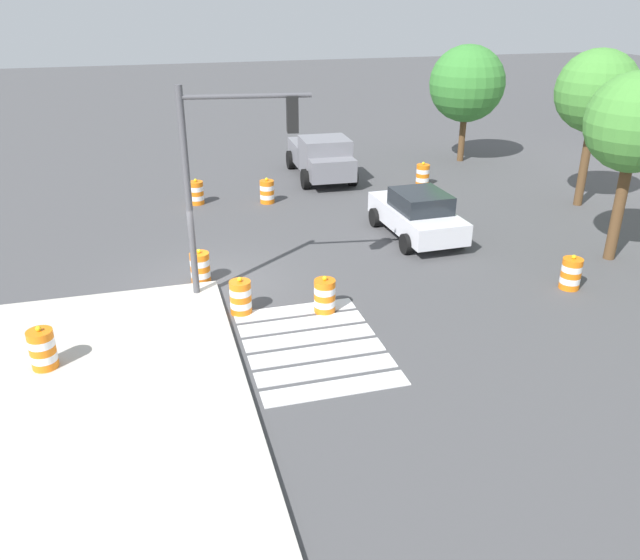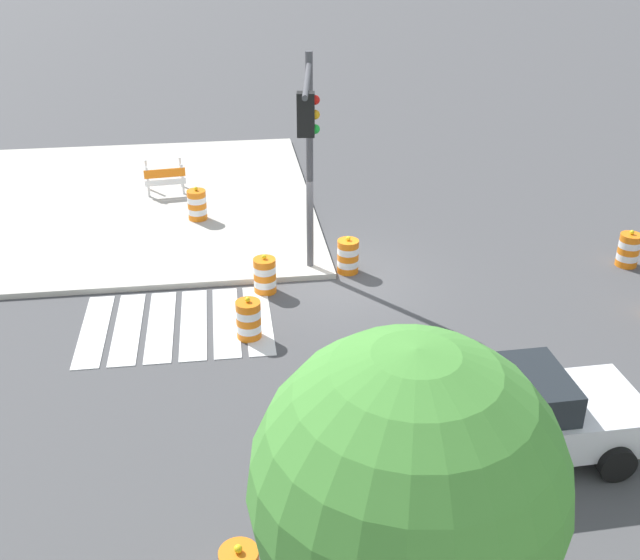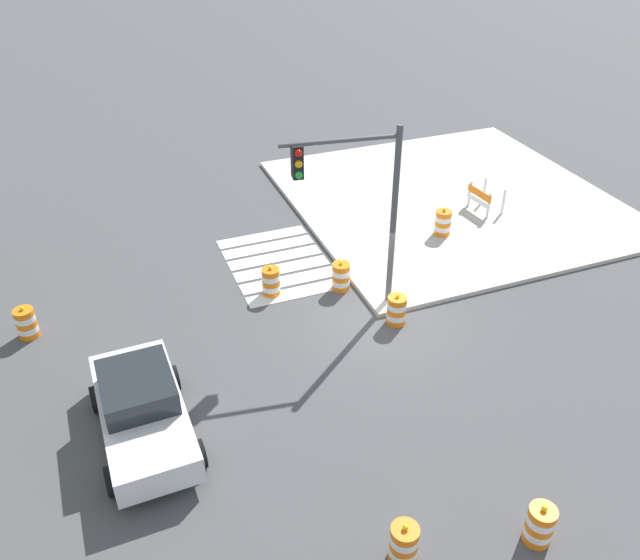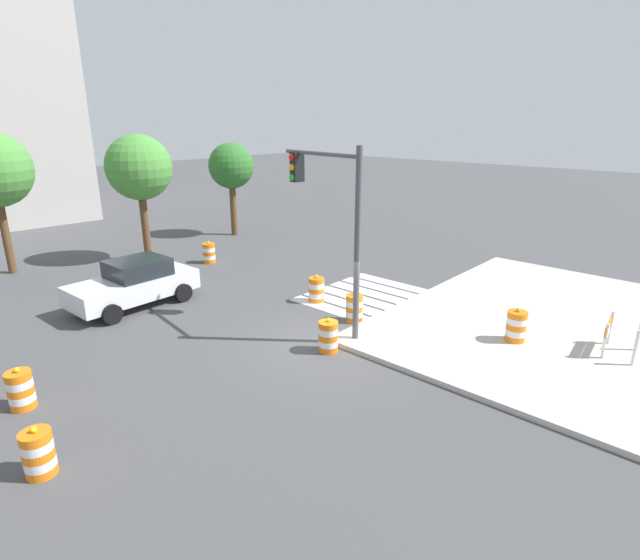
# 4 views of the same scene
# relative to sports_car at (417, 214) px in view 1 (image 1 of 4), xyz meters

# --- Properties ---
(ground_plane) EXTENTS (120.00, 120.00, 0.00)m
(ground_plane) POSITION_rel_sports_car_xyz_m (2.13, -7.08, -0.81)
(ground_plane) COLOR #474749
(crosswalk_stripes) EXTENTS (4.35, 3.20, 0.02)m
(crosswalk_stripes) POSITION_rel_sports_car_xyz_m (6.13, -5.28, -0.80)
(crosswalk_stripes) COLOR silver
(crosswalk_stripes) RESTS_ON ground
(sports_car) EXTENTS (4.35, 2.23, 1.63)m
(sports_car) POSITION_rel_sports_car_xyz_m (0.00, 0.00, 0.00)
(sports_car) COLOR silver
(sports_car) RESTS_ON ground
(pickup_truck) EXTENTS (5.23, 2.51, 1.92)m
(pickup_truck) POSITION_rel_sports_car_xyz_m (-7.90, -1.12, 0.16)
(pickup_truck) COLOR slate
(pickup_truck) RESTS_ON ground
(traffic_barrel_near_corner) EXTENTS (0.56, 0.56, 1.02)m
(traffic_barrel_near_corner) POSITION_rel_sports_car_xyz_m (4.50, -4.53, -0.36)
(traffic_barrel_near_corner) COLOR orange
(traffic_barrel_near_corner) RESTS_ON ground
(traffic_barrel_crosswalk_end) EXTENTS (0.56, 0.56, 1.02)m
(traffic_barrel_crosswalk_end) POSITION_rel_sports_car_xyz_m (4.98, 2.53, -0.36)
(traffic_barrel_crosswalk_end) COLOR orange
(traffic_barrel_crosswalk_end) RESTS_ON ground
(traffic_barrel_median_near) EXTENTS (0.56, 0.56, 1.02)m
(traffic_barrel_median_near) POSITION_rel_sports_car_xyz_m (1.76, -7.46, -0.36)
(traffic_barrel_median_near) COLOR orange
(traffic_barrel_median_near) RESTS_ON ground
(traffic_barrel_median_far) EXTENTS (0.56, 0.56, 1.02)m
(traffic_barrel_median_far) POSITION_rel_sports_car_xyz_m (3.99, -6.65, -0.36)
(traffic_barrel_median_far) COLOR orange
(traffic_barrel_median_far) RESTS_ON ground
(traffic_barrel_far_curb) EXTENTS (0.56, 0.56, 1.02)m
(traffic_barrel_far_curb) POSITION_rel_sports_car_xyz_m (-5.69, -6.84, -0.36)
(traffic_barrel_far_curb) COLOR orange
(traffic_barrel_far_curb) RESTS_ON ground
(traffic_barrel_lane_center) EXTENTS (0.56, 0.56, 1.02)m
(traffic_barrel_lane_center) POSITION_rel_sports_car_xyz_m (-5.73, 2.76, -0.36)
(traffic_barrel_lane_center) COLOR orange
(traffic_barrel_lane_center) RESTS_ON ground
(traffic_barrel_opposite_curb) EXTENTS (0.56, 0.56, 1.02)m
(traffic_barrel_opposite_curb) POSITION_rel_sports_car_xyz_m (-5.09, -4.15, -0.36)
(traffic_barrel_opposite_curb) COLOR orange
(traffic_barrel_opposite_curb) RESTS_ON ground
(traffic_barrel_on_sidewalk) EXTENTS (0.56, 0.56, 1.02)m
(traffic_barrel_on_sidewalk) POSITION_rel_sports_car_xyz_m (5.68, -11.26, -0.21)
(traffic_barrel_on_sidewalk) COLOR orange
(traffic_barrel_on_sidewalk) RESTS_ON sidewalk_corner
(traffic_light_pole) EXTENTS (0.69, 3.26, 5.50)m
(traffic_light_pole) POSITION_rel_sports_car_xyz_m (2.88, -6.55, 3.10)
(traffic_light_pole) COLOR #4C4C51
(traffic_light_pole) RESTS_ON sidewalk_corner
(street_tree_streetside_mid) EXTENTS (2.89, 2.89, 5.68)m
(street_tree_streetside_mid) POSITION_rel_sports_car_xyz_m (3.41, 5.09, 3.38)
(street_tree_streetside_mid) COLOR brown
(street_tree_streetside_mid) RESTS_ON ground
(street_tree_streetside_far) EXTENTS (3.52, 3.52, 5.42)m
(street_tree_streetside_far) POSITION_rel_sports_car_xyz_m (-9.20, 6.32, 2.84)
(street_tree_streetside_far) COLOR brown
(street_tree_streetside_far) RESTS_ON ground
(street_tree_corner_lot) EXTENTS (3.01, 3.01, 5.83)m
(street_tree_corner_lot) POSITION_rel_sports_car_xyz_m (-1.58, 7.53, 3.48)
(street_tree_corner_lot) COLOR brown
(street_tree_corner_lot) RESTS_ON ground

